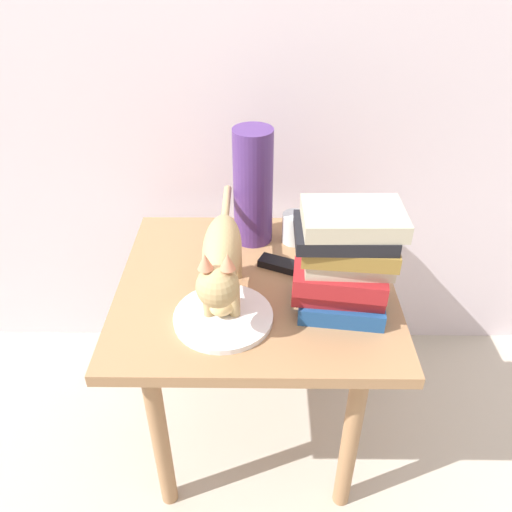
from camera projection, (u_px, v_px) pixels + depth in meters
ground_plane at (256, 426)px, 1.63m from camera, size 6.00×6.00×0.00m
back_panel at (258, 22)px, 1.35m from camera, size 4.00×0.04×2.20m
side_table at (256, 308)px, 1.34m from camera, size 0.69×0.63×0.58m
plate at (223, 317)px, 1.18m from camera, size 0.23×0.23×0.01m
bread_roll at (224, 303)px, 1.17m from camera, size 0.09×0.10×0.05m
cat at (221, 258)px, 1.15m from camera, size 0.09×0.48×0.23m
book_stack at (344, 261)px, 1.14m from camera, size 0.23×0.19×0.27m
green_vase at (253, 187)px, 1.37m from camera, size 0.11×0.11×0.32m
candle_jar at (295, 229)px, 1.43m from camera, size 0.07×0.07×0.08m
tv_remote at (287, 266)px, 1.33m from camera, size 0.15×0.10×0.02m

